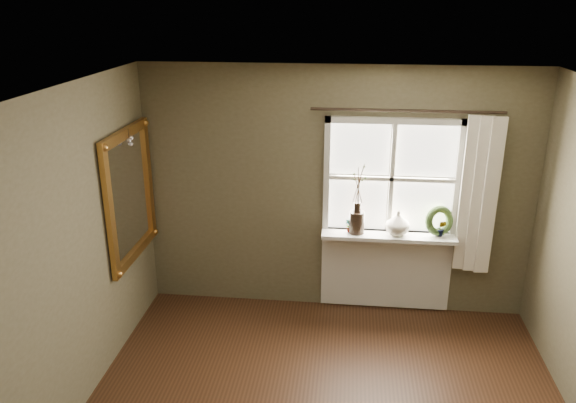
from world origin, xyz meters
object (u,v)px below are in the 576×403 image
(dark_jug, at_px, (357,222))
(cream_vase, at_px, (398,223))
(wreath, at_px, (439,224))
(gilt_mirror, at_px, (130,194))

(dark_jug, height_order, cream_vase, cream_vase)
(dark_jug, bearing_deg, cream_vase, 0.00)
(cream_vase, relative_size, wreath, 0.81)
(cream_vase, relative_size, gilt_mirror, 0.20)
(dark_jug, xyz_separation_m, cream_vase, (0.41, 0.00, 0.01))
(dark_jug, height_order, gilt_mirror, gilt_mirror)
(gilt_mirror, bearing_deg, wreath, 9.26)
(cream_vase, height_order, gilt_mirror, gilt_mirror)
(cream_vase, distance_m, wreath, 0.42)
(wreath, height_order, gilt_mirror, gilt_mirror)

